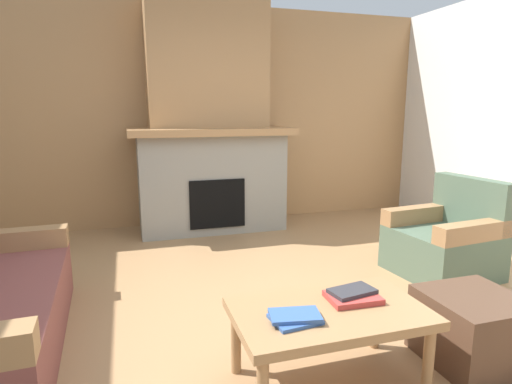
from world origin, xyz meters
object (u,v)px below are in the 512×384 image
Objects in this scene: fireplace at (210,133)px; ottoman at (473,329)px; coffee_table at (329,318)px; armchair at (446,242)px.

fireplace reaches higher than ottoman.
ottoman is (0.90, -0.05, -0.18)m from coffee_table.
coffee_table is (-0.01, -3.22, -0.79)m from fireplace.
armchair is (1.70, -2.10, -0.87)m from fireplace.
armchair is 0.85× the size of coffee_table.
coffee_table reaches higher than ottoman.
armchair is at bearing 33.15° from coffee_table.
fireplace is 2.70× the size of coffee_table.
fireplace is at bearing 105.22° from ottoman.
fireplace is at bearing 89.90° from coffee_table.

